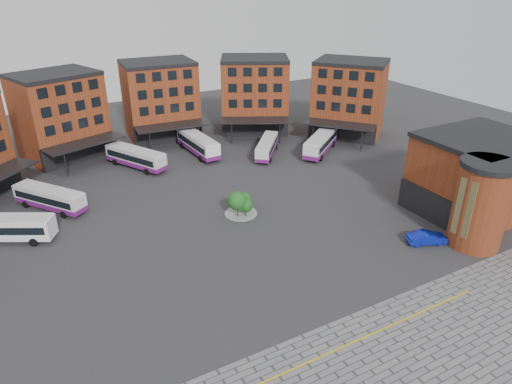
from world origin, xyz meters
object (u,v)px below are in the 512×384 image
bus_e (267,147)px  bus_f (321,143)px  bus_a (5,227)px  blue_car (427,238)px  bus_d (198,144)px  bus_c (136,157)px  tree_island (241,203)px  bus_b (50,198)px

bus_e → bus_f: 9.79m
bus_a → blue_car: size_ratio=2.34×
bus_a → bus_d: bus_d is taller
bus_c → blue_car: (24.16, -40.25, -1.00)m
blue_car → bus_d: bearing=38.0°
bus_a → bus_d: (31.49, 16.59, -0.03)m
tree_island → bus_c: (-7.80, 23.31, -0.12)m
bus_c → bus_a: bearing=-170.5°
bus_b → blue_car: (38.51, -31.07, -0.90)m
bus_a → bus_e: 43.10m
bus_b → bus_d: bearing=-15.0°
bus_b → blue_car: bearing=-75.6°
bus_a → bus_b: bearing=-13.5°
tree_island → bus_d: 24.71m
bus_d → tree_island: bearing=-102.1°
bus_a → bus_b: size_ratio=1.08×
bus_f → bus_d: bearing=-154.8°
bus_b → bus_f: 45.47m
tree_island → bus_c: tree_island is taller
bus_d → blue_car: bearing=-76.4°
bus_a → bus_b: (5.62, 6.30, -0.21)m
tree_island → bus_f: tree_island is taller
tree_island → bus_f: (23.31, 14.38, -0.05)m
bus_c → bus_e: bearing=-42.2°
bus_b → bus_f: bearing=-36.4°
bus_b → bus_e: bearing=-30.9°
bus_d → blue_car: 43.27m
blue_car → bus_c: bearing=51.9°
bus_c → bus_d: size_ratio=0.93×
bus_a → bus_f: 51.50m
bus_a → bus_e: size_ratio=1.17×
bus_a → bus_f: (51.09, 6.54, -0.04)m
bus_e → blue_car: 34.84m
bus_d → blue_car: bus_d is taller
tree_island → bus_e: 22.76m
bus_c → blue_car: 46.95m
tree_island → bus_d: (3.71, 24.43, -0.03)m
bus_f → blue_car: 32.10m
bus_c → bus_f: bearing=-44.2°
bus_a → bus_d: bearing=-33.9°
tree_island → blue_car: size_ratio=0.92×
tree_island → bus_f: size_ratio=0.39×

